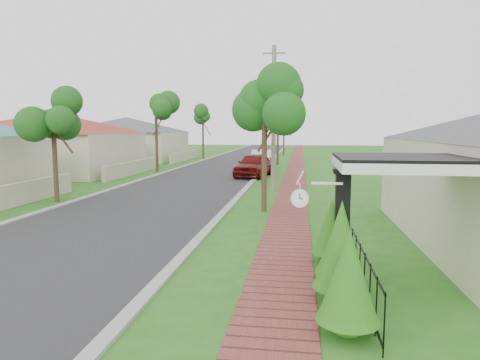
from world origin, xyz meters
The scene contains 16 objects.
ground centered at (0.00, 0.00, 0.00)m, with size 160.00×160.00×0.00m, color #266317.
road centered at (-3.00, 20.00, 0.00)m, with size 7.00×120.00×0.02m, color #28282B.
kerb_right centered at (0.65, 20.00, 0.00)m, with size 0.30×120.00×0.10m, color #9E9E99.
kerb_left centered at (-6.65, 20.00, 0.00)m, with size 0.30×120.00×0.10m, color #9E9E99.
sidewalk centered at (3.25, 20.00, 0.00)m, with size 1.50×120.00×0.03m, color brown.
porch_post centered at (4.55, -1.00, 1.12)m, with size 0.48×0.48×2.52m.
picket_fence centered at (4.90, 0.00, 0.53)m, with size 0.03×8.02×1.00m.
street_trees centered at (-2.87, 26.84, 4.54)m, with size 10.70×37.65×5.89m.
hedge_row centered at (4.45, -1.61, 0.84)m, with size 0.93×4.77×2.05m.
far_house_red centered at (-14.97, 20.00, 2.34)m, with size 15.56×15.56×4.60m.
far_house_grey centered at (-14.97, 34.00, 2.34)m, with size 15.56×15.56×4.60m.
parked_car_red centered at (0.40, 19.59, 0.82)m, with size 1.95×4.84×1.65m, color #5E0E0E.
parked_car_white centered at (0.40, 25.66, 0.78)m, with size 1.66×4.75×1.57m, color white.
near_tree centered at (2.20, 7.00, 4.26)m, with size 2.08×2.08×5.35m.
utility_pole centered at (2.18, 12.96, 3.91)m, with size 1.20×0.24×7.70m.
station_clock centered at (3.70, -1.40, 1.95)m, with size 1.04×0.13×0.53m.
Camera 1 is at (3.66, -10.15, 3.33)m, focal length 32.00 mm.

